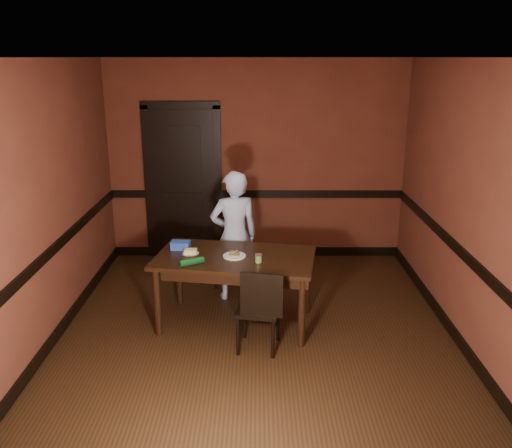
{
  "coord_description": "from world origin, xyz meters",
  "views": [
    {
      "loc": [
        0.02,
        -5.0,
        2.7
      ],
      "look_at": [
        0.0,
        0.35,
        1.05
      ],
      "focal_mm": 38.0,
      "sensor_mm": 36.0,
      "label": 1
    }
  ],
  "objects_px": {
    "dining_table": "(235,290)",
    "sauce_jar": "(259,258)",
    "person": "(234,236)",
    "food_tub": "(181,245)",
    "sandwich_plate": "(234,255)",
    "chair_far": "(233,254)",
    "cheese_saucer": "(191,252)",
    "chair_near": "(258,308)"
  },
  "relations": [
    {
      "from": "person",
      "to": "sauce_jar",
      "type": "xyz_separation_m",
      "value": [
        0.28,
        -0.83,
        0.04
      ]
    },
    {
      "from": "chair_near",
      "to": "cheese_saucer",
      "type": "relative_size",
      "value": 4.94
    },
    {
      "from": "chair_far",
      "to": "sandwich_plate",
      "type": "distance_m",
      "value": 1.06
    },
    {
      "from": "person",
      "to": "sauce_jar",
      "type": "distance_m",
      "value": 0.88
    },
    {
      "from": "sandwich_plate",
      "to": "food_tub",
      "type": "xyz_separation_m",
      "value": [
        -0.58,
        0.23,
        0.03
      ]
    },
    {
      "from": "dining_table",
      "to": "food_tub",
      "type": "distance_m",
      "value": 0.75
    },
    {
      "from": "food_tub",
      "to": "sauce_jar",
      "type": "bearing_deg",
      "value": -19.3
    },
    {
      "from": "chair_far",
      "to": "sandwich_plate",
      "type": "relative_size",
      "value": 3.55
    },
    {
      "from": "dining_table",
      "to": "chair_near",
      "type": "height_order",
      "value": "chair_near"
    },
    {
      "from": "chair_far",
      "to": "food_tub",
      "type": "bearing_deg",
      "value": -105.68
    },
    {
      "from": "food_tub",
      "to": "cheese_saucer",
      "type": "bearing_deg",
      "value": -44.55
    },
    {
      "from": "cheese_saucer",
      "to": "sauce_jar",
      "type": "bearing_deg",
      "value": -18.54
    },
    {
      "from": "sandwich_plate",
      "to": "sauce_jar",
      "type": "bearing_deg",
      "value": -32.74
    },
    {
      "from": "dining_table",
      "to": "person",
      "type": "bearing_deg",
      "value": 101.96
    },
    {
      "from": "chair_near",
      "to": "person",
      "type": "distance_m",
      "value": 1.25
    },
    {
      "from": "person",
      "to": "food_tub",
      "type": "xyz_separation_m",
      "value": [
        -0.55,
        -0.45,
        0.04
      ]
    },
    {
      "from": "food_tub",
      "to": "chair_near",
      "type": "bearing_deg",
      "value": -35.63
    },
    {
      "from": "person",
      "to": "sandwich_plate",
      "type": "height_order",
      "value": "person"
    },
    {
      "from": "chair_near",
      "to": "sauce_jar",
      "type": "xyz_separation_m",
      "value": [
        0.0,
        0.34,
        0.37
      ]
    },
    {
      "from": "person",
      "to": "cheese_saucer",
      "type": "relative_size",
      "value": 8.8
    },
    {
      "from": "dining_table",
      "to": "chair_near",
      "type": "distance_m",
      "value": 0.57
    },
    {
      "from": "chair_near",
      "to": "person",
      "type": "height_order",
      "value": "person"
    },
    {
      "from": "chair_far",
      "to": "sauce_jar",
      "type": "relative_size",
      "value": 9.81
    },
    {
      "from": "person",
      "to": "food_tub",
      "type": "distance_m",
      "value": 0.71
    },
    {
      "from": "dining_table",
      "to": "sauce_jar",
      "type": "distance_m",
      "value": 0.52
    },
    {
      "from": "sandwich_plate",
      "to": "cheese_saucer",
      "type": "height_order",
      "value": "sandwich_plate"
    },
    {
      "from": "sauce_jar",
      "to": "cheese_saucer",
      "type": "bearing_deg",
      "value": 161.46
    },
    {
      "from": "dining_table",
      "to": "sandwich_plate",
      "type": "distance_m",
      "value": 0.39
    },
    {
      "from": "food_tub",
      "to": "chair_far",
      "type": "bearing_deg",
      "value": 62.06
    },
    {
      "from": "dining_table",
      "to": "person",
      "type": "relative_size",
      "value": 1.07
    },
    {
      "from": "chair_near",
      "to": "person",
      "type": "relative_size",
      "value": 0.56
    },
    {
      "from": "cheese_saucer",
      "to": "chair_near",
      "type": "bearing_deg",
      "value": -39.38
    },
    {
      "from": "sauce_jar",
      "to": "food_tub",
      "type": "xyz_separation_m",
      "value": [
        -0.83,
        0.38,
        0.0
      ]
    },
    {
      "from": "chair_near",
      "to": "sandwich_plate",
      "type": "bearing_deg",
      "value": -54.12
    },
    {
      "from": "sauce_jar",
      "to": "cheese_saucer",
      "type": "relative_size",
      "value": 0.49
    },
    {
      "from": "chair_far",
      "to": "sauce_jar",
      "type": "distance_m",
      "value": 1.26
    },
    {
      "from": "chair_far",
      "to": "sauce_jar",
      "type": "xyz_separation_m",
      "value": [
        0.31,
        -1.16,
        0.38
      ]
    },
    {
      "from": "person",
      "to": "food_tub",
      "type": "relative_size",
      "value": 7.05
    },
    {
      "from": "chair_near",
      "to": "sauce_jar",
      "type": "bearing_deg",
      "value": -80.73
    },
    {
      "from": "sandwich_plate",
      "to": "food_tub",
      "type": "distance_m",
      "value": 0.62
    },
    {
      "from": "chair_near",
      "to": "sauce_jar",
      "type": "height_order",
      "value": "chair_near"
    },
    {
      "from": "person",
      "to": "cheese_saucer",
      "type": "height_order",
      "value": "person"
    }
  ]
}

